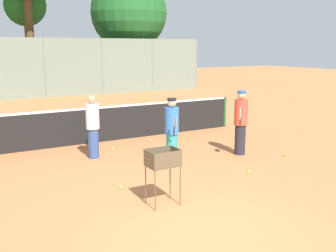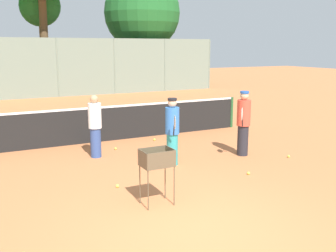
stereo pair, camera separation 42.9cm
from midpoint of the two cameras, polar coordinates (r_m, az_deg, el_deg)
ground_plane at (r=6.30m, az=3.30°, el=-15.00°), size 80.00×80.00×0.00m
tennis_net at (r=11.68m, az=-13.87°, el=0.02°), size 10.70×0.10×1.07m
back_fence at (r=22.76m, az=-22.19°, el=7.69°), size 23.71×0.08×3.30m
tree_1 at (r=26.27m, az=-20.49°, el=15.97°), size 2.49×2.49×6.50m
tree_2 at (r=27.38m, az=-6.18°, el=15.99°), size 5.06×5.06×7.56m
player_white_outfit at (r=10.39m, az=9.34°, el=0.61°), size 0.68×0.72×1.69m
player_red_cap at (r=10.15m, az=-12.05°, el=-0.02°), size 0.48×0.83×1.61m
player_yellow_shirt at (r=9.33m, az=-0.75°, el=-0.69°), size 0.45×0.84×1.62m
ball_cart at (r=6.98m, az=-2.53°, el=-5.35°), size 0.56×0.41×1.03m
tennis_ball_0 at (r=9.04m, az=10.31°, el=-6.59°), size 0.07×0.07×0.07m
tennis_ball_1 at (r=10.66m, az=15.56°, el=-4.05°), size 0.07×0.07×0.07m
tennis_ball_3 at (r=11.92m, az=-3.64°, el=-2.02°), size 0.07×0.07×0.07m
tennis_ball_4 at (r=10.95m, az=-9.19°, el=-3.36°), size 0.07×0.07×0.07m
tennis_ball_6 at (r=12.47m, az=9.43°, el=-1.55°), size 0.07×0.07×0.07m
tennis_ball_7 at (r=8.08m, az=-8.44°, el=-8.73°), size 0.07×0.07×0.07m
parked_car at (r=26.54m, az=-13.67°, el=6.48°), size 4.20×1.70×1.60m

